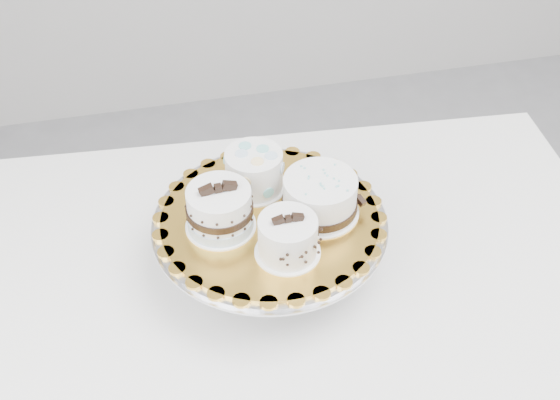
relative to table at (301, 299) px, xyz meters
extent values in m
cube|color=white|center=(0.00, 0.00, 0.07)|extent=(1.19, 0.84, 0.04)
cube|color=white|center=(-0.49, 0.37, -0.31)|extent=(0.05, 0.05, 0.71)
cube|color=white|center=(0.54, 0.29, -0.31)|extent=(0.05, 0.05, 0.71)
cylinder|color=gray|center=(-0.05, 0.02, 0.09)|extent=(0.18, 0.18, 0.01)
cylinder|color=gray|center=(-0.05, 0.02, 0.13)|extent=(0.11, 0.11, 0.09)
cylinder|color=silver|center=(-0.05, 0.02, 0.19)|extent=(0.37, 0.37, 0.01)
cylinder|color=silver|center=(-0.05, 0.02, 0.18)|extent=(0.38, 0.38, 0.00)
cylinder|color=gold|center=(-0.05, 0.02, 0.19)|extent=(0.38, 0.38, 0.01)
cylinder|color=white|center=(-0.04, -0.06, 0.20)|extent=(0.10, 0.10, 0.00)
cylinder|color=white|center=(-0.04, -0.06, 0.23)|extent=(0.09, 0.09, 0.06)
cylinder|color=white|center=(-0.13, 0.02, 0.20)|extent=(0.11, 0.11, 0.00)
cylinder|color=white|center=(-0.13, 0.02, 0.23)|extent=(0.11, 0.11, 0.07)
cylinder|color=#ACC6DA|center=(-0.13, 0.02, 0.21)|extent=(0.10, 0.10, 0.02)
cylinder|color=black|center=(-0.13, 0.02, 0.23)|extent=(0.11, 0.11, 0.01)
cylinder|color=white|center=(-0.06, 0.10, 0.20)|extent=(0.11, 0.11, 0.00)
cylinder|color=white|center=(-0.06, 0.10, 0.23)|extent=(0.11, 0.11, 0.07)
cylinder|color=white|center=(0.03, 0.01, 0.20)|extent=(0.13, 0.13, 0.00)
cylinder|color=white|center=(0.03, 0.01, 0.23)|extent=(0.15, 0.15, 0.06)
cylinder|color=black|center=(0.03, 0.01, 0.21)|extent=(0.12, 0.12, 0.01)
camera|label=1|loc=(-0.22, -0.79, 0.97)|focal=45.00mm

